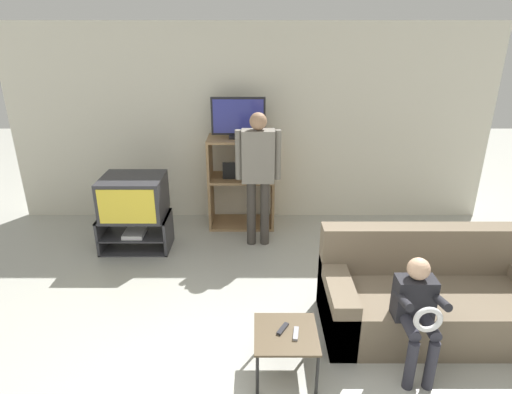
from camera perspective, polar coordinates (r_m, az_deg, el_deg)
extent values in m
cube|color=silver|center=(5.78, -0.74, 9.52)|extent=(6.40, 0.06, 2.60)
cube|color=#38383D|center=(5.49, -15.50, -6.42)|extent=(0.82, 0.48, 0.02)
cube|color=#38383D|center=(5.41, -15.70, -4.71)|extent=(0.79, 0.48, 0.02)
cube|color=#38383D|center=(5.31, -15.94, -2.52)|extent=(0.82, 0.48, 0.02)
cube|color=#38383D|center=(5.52, -19.69, -4.40)|extent=(0.03, 0.48, 0.43)
cube|color=#38383D|center=(5.30, -11.60, -4.58)|extent=(0.03, 0.48, 0.43)
cube|color=silver|center=(5.34, -15.90, -4.67)|extent=(0.24, 0.28, 0.05)
cube|color=#2D2D33|center=(5.22, -16.01, 0.03)|extent=(0.71, 0.60, 0.49)
cube|color=yellow|center=(4.95, -16.90, -1.27)|extent=(0.63, 0.01, 0.41)
cube|color=#9E7A51|center=(5.70, -6.10, 1.95)|extent=(0.03, 0.49, 1.21)
cube|color=#9E7A51|center=(5.67, 2.22, 1.97)|extent=(0.03, 0.49, 1.21)
cube|color=#9E7A51|center=(5.90, -1.87, -3.44)|extent=(0.79, 0.49, 0.03)
cube|color=#9E7A51|center=(5.65, -1.96, 2.54)|extent=(0.79, 0.49, 0.03)
cube|color=#9E7A51|center=(5.50, -2.03, 7.77)|extent=(0.79, 0.49, 0.03)
cube|color=black|center=(5.55, -3.55, 3.52)|extent=(0.18, 0.04, 0.22)
cube|color=black|center=(5.49, -2.36, 8.12)|extent=(0.24, 0.20, 0.04)
cube|color=black|center=(5.43, -2.40, 10.73)|extent=(0.68, 0.04, 0.47)
cube|color=#333899|center=(5.41, -2.41, 10.69)|extent=(0.63, 0.01, 0.42)
cube|color=brown|center=(3.41, 4.00, -17.73)|extent=(0.48, 0.48, 0.02)
cylinder|color=black|center=(3.36, 0.17, -22.63)|extent=(0.02, 0.02, 0.36)
cylinder|color=black|center=(3.39, 8.14, -22.42)|extent=(0.02, 0.02, 0.36)
cylinder|color=black|center=(3.69, 0.15, -17.88)|extent=(0.02, 0.02, 0.36)
cylinder|color=black|center=(3.71, 7.21, -17.75)|extent=(0.02, 0.02, 0.36)
cube|color=#232328|center=(3.42, 3.57, -17.13)|extent=(0.10, 0.14, 0.02)
cube|color=gray|center=(3.38, 5.32, -17.68)|extent=(0.06, 0.15, 0.02)
cube|color=#756651|center=(4.20, 22.39, -13.71)|extent=(1.92, 0.85, 0.41)
cube|color=#756651|center=(4.24, 21.65, -6.39)|extent=(1.92, 0.20, 0.45)
cube|color=#756651|center=(3.93, 10.68, -13.83)|extent=(0.22, 0.85, 0.53)
cylinder|color=#3D3833|center=(5.22, -0.65, -2.16)|extent=(0.11, 0.11, 0.82)
cylinder|color=#3D3833|center=(5.22, 1.16, -2.16)|extent=(0.11, 0.11, 0.82)
cube|color=gray|center=(4.97, 0.27, 5.45)|extent=(0.38, 0.20, 0.62)
cylinder|color=gray|center=(4.97, -2.37, 5.62)|extent=(0.08, 0.08, 0.59)
cylinder|color=gray|center=(4.97, 2.91, 5.62)|extent=(0.08, 0.08, 0.59)
sphere|color=#A37A5B|center=(4.87, 0.28, 10.07)|extent=(0.20, 0.20, 0.20)
cylinder|color=#2D2D38|center=(3.58, 19.90, -20.35)|extent=(0.08, 0.08, 0.41)
cylinder|color=#2D2D38|center=(3.63, 22.27, -20.05)|extent=(0.08, 0.08, 0.41)
cylinder|color=#2D2D38|center=(3.53, 19.64, -15.68)|extent=(0.09, 0.30, 0.09)
cylinder|color=#2D2D38|center=(3.58, 21.99, -15.45)|extent=(0.09, 0.30, 0.09)
cube|color=#232328|center=(3.59, 20.29, -12.50)|extent=(0.30, 0.17, 0.35)
cylinder|color=#232328|center=(3.41, 18.98, -12.88)|extent=(0.06, 0.31, 0.14)
cylinder|color=#232328|center=(3.51, 23.25, -12.53)|extent=(0.06, 0.31, 0.14)
sphere|color=#DBAD89|center=(3.46, 20.86, -8.93)|extent=(0.17, 0.17, 0.17)
torus|color=white|center=(3.37, 21.95, -14.93)|extent=(0.21, 0.04, 0.21)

